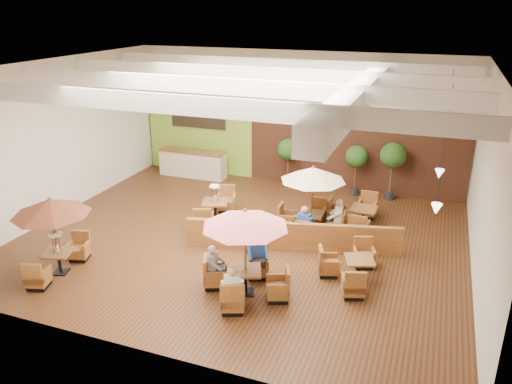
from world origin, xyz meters
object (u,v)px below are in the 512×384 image
at_px(table_5, 355,217).
at_px(diner_1, 257,253).
at_px(service_counter, 193,164).
at_px(diner_2, 214,262).
at_px(table_4, 350,269).
at_px(topiary_2, 393,158).
at_px(table_2, 313,187).
at_px(table_0, 52,216).
at_px(table_1, 245,236).
at_px(booth_divider, 293,237).
at_px(table_3, 215,208).
at_px(topiary_0, 288,151).
at_px(diner_0, 232,284).
at_px(topiary_1, 357,159).
at_px(diner_4, 337,214).
at_px(diner_3, 305,221).

distance_m(table_5, diner_1, 4.79).
distance_m(service_counter, diner_2, 9.43).
relative_size(table_4, topiary_2, 1.06).
xyz_separation_m(table_2, table_5, (1.31, 0.94, -1.27)).
xyz_separation_m(table_0, table_1, (5.37, 0.85, -0.08)).
height_order(booth_divider, table_3, table_3).
xyz_separation_m(table_1, table_4, (2.45, 1.69, -1.37)).
distance_m(table_2, table_5, 2.05).
height_order(booth_divider, topiary_0, topiary_0).
bearing_deg(diner_2, diner_0, 32.65).
height_order(service_counter, table_4, service_counter).
distance_m(table_0, diner_2, 4.67).
distance_m(booth_divider, table_0, 7.02).
distance_m(booth_divider, diner_0, 3.75).
height_order(booth_divider, diner_0, diner_0).
height_order(table_3, diner_2, table_3).
bearing_deg(table_3, topiary_1, 26.66).
xyz_separation_m(table_1, diner_4, (1.52, 4.30, -0.91)).
distance_m(diner_2, diner_4, 4.93).
distance_m(diner_1, diner_3, 2.64).
bearing_deg(diner_4, table_5, -30.21).
height_order(table_0, diner_4, table_0).
bearing_deg(table_5, booth_divider, -119.69).
xyz_separation_m(service_counter, table_3, (3.00, -4.13, -0.09)).
bearing_deg(table_3, diner_3, -28.59).
height_order(service_counter, booth_divider, service_counter).
distance_m(service_counter, diner_1, 9.20).
height_order(table_1, table_5, table_1).
bearing_deg(diner_0, booth_divider, 57.54).
bearing_deg(diner_4, diner_0, 159.54).
xyz_separation_m(table_0, table_4, (7.83, 2.54, -1.44)).
bearing_deg(topiary_1, diner_3, -98.79).
relative_size(table_0, diner_3, 2.84).
height_order(topiary_0, diner_2, topiary_0).
bearing_deg(diner_2, table_0, -91.55).
bearing_deg(diner_1, table_2, -131.40).
bearing_deg(diner_3, booth_divider, -101.73).
relative_size(diner_1, diner_4, 0.95).
bearing_deg(diner_3, table_2, 95.80).
relative_size(table_5, diner_3, 2.97).
distance_m(table_4, table_5, 3.58).
bearing_deg(booth_divider, service_counter, 125.37).
height_order(booth_divider, topiary_2, topiary_2).
height_order(table_1, table_4, table_1).
bearing_deg(table_1, table_3, 102.43).
xyz_separation_m(table_2, diner_2, (-1.57, -4.30, -0.86)).
bearing_deg(service_counter, diner_1, -51.62).
bearing_deg(booth_divider, topiary_1, 66.15).
xyz_separation_m(topiary_2, diner_1, (-2.80, -7.41, -0.94)).
xyz_separation_m(booth_divider, table_5, (1.51, 2.43, -0.12)).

